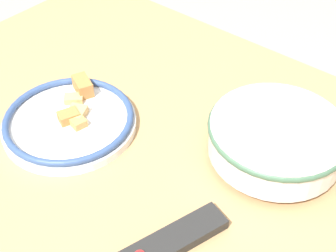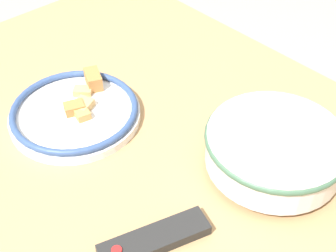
% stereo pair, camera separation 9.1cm
% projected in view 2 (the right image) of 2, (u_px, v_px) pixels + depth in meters
% --- Properties ---
extents(dining_table, '(1.22, 0.92, 0.71)m').
position_uv_depth(dining_table, '(141.00, 166.00, 1.00)').
color(dining_table, tan).
rests_on(dining_table, ground_plane).
extents(noodle_bowl, '(0.26, 0.26, 0.08)m').
position_uv_depth(noodle_bowl, '(275.00, 148.00, 0.86)').
color(noodle_bowl, silver).
rests_on(noodle_bowl, dining_table).
extents(food_plate, '(0.27, 0.27, 0.05)m').
position_uv_depth(food_plate, '(76.00, 112.00, 0.98)').
color(food_plate, white).
rests_on(food_plate, dining_table).
extents(tv_remote, '(0.10, 0.19, 0.02)m').
position_uv_depth(tv_remote, '(154.00, 239.00, 0.76)').
color(tv_remote, black).
rests_on(tv_remote, dining_table).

